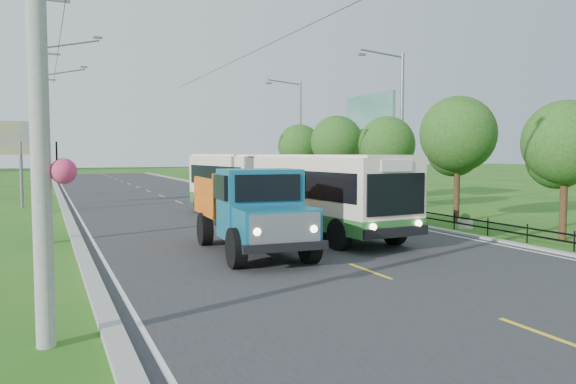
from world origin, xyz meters
TOP-DOWN VIEW (x-y plane):
  - ground at (0.00, 0.00)m, footprint 240.00×240.00m
  - road at (0.00, 20.00)m, footprint 14.00×120.00m
  - curb_left at (-7.20, 20.00)m, footprint 0.40×120.00m
  - curb_right at (7.15, 20.00)m, footprint 0.30×120.00m
  - edge_line_left at (-6.65, 20.00)m, footprint 0.12×120.00m
  - edge_line_right at (6.65, 20.00)m, footprint 0.12×120.00m
  - centre_dash at (0.00, 0.00)m, footprint 0.12×2.20m
  - railing_right at (8.00, 14.00)m, footprint 0.04×40.00m
  - pole_nearest at (-8.24, -3.00)m, footprint 3.51×0.44m
  - pole_near at (-8.26, 9.00)m, footprint 3.51×0.32m
  - pole_mid at (-8.26, 21.00)m, footprint 3.51×0.32m
  - pole_far at (-8.26, 33.00)m, footprint 3.51×0.32m
  - tree_second at (9.86, 2.14)m, footprint 3.18×3.26m
  - tree_third at (9.86, 8.14)m, footprint 3.60×3.62m
  - tree_fourth at (9.86, 14.14)m, footprint 3.24×3.31m
  - tree_fifth at (9.86, 20.14)m, footprint 3.48×3.52m
  - tree_back at (9.86, 26.14)m, footprint 3.30×3.36m
  - streetlight_mid at (10.64, 14.00)m, footprint 3.02×0.20m
  - streetlight_far at (10.64, 28.00)m, footprint 3.02×0.20m
  - planter_near at (8.60, 6.00)m, footprint 0.64×0.64m
  - planter_mid at (8.60, 14.00)m, footprint 0.64×0.64m
  - planter_far at (8.60, 22.00)m, footprint 0.64×0.64m
  - billboard_left at (-9.50, 24.00)m, footprint 3.00×0.20m
  - billboard_right at (12.30, 20.00)m, footprint 0.24×6.00m
  - bus at (1.41, 10.07)m, footprint 4.19×16.52m
  - dump_truck at (-2.01, 4.11)m, footprint 2.95×6.81m

SIDE VIEW (x-z plane):
  - ground at x=0.00m, z-range 0.00..0.00m
  - road at x=0.00m, z-range 0.00..0.02m
  - edge_line_left at x=-6.65m, z-range 0.02..0.02m
  - edge_line_right at x=6.65m, z-range 0.02..0.02m
  - centre_dash at x=0.00m, z-range 0.02..0.02m
  - curb_right at x=7.15m, z-range 0.00..0.10m
  - curb_left at x=-7.20m, z-range 0.00..0.15m
  - planter_near at x=8.60m, z-range -0.05..0.62m
  - planter_mid at x=8.60m, z-range -0.05..0.62m
  - planter_far at x=8.60m, z-range -0.05..0.62m
  - railing_right at x=8.00m, z-range 0.00..0.60m
  - dump_truck at x=-2.01m, z-range 0.19..2.99m
  - bus at x=1.41m, z-range 0.32..3.48m
  - tree_second at x=9.86m, z-range 0.87..6.17m
  - tree_fourth at x=9.86m, z-range 0.89..6.29m
  - tree_back at x=9.86m, z-range 0.90..6.40m
  - tree_fifth at x=9.86m, z-range 0.95..6.75m
  - billboard_left at x=-9.50m, z-range 1.27..6.47m
  - tree_third at x=9.86m, z-range 0.99..6.99m
  - streetlight_mid at x=10.64m, z-range 0.37..9.44m
  - streetlight_far at x=10.64m, z-range 0.37..9.44m
  - pole_nearest at x=-8.24m, z-range -0.06..9.94m
  - pole_near at x=-8.26m, z-range 0.09..10.09m
  - pole_mid at x=-8.26m, z-range 0.09..10.09m
  - pole_far at x=-8.26m, z-range 0.09..10.09m
  - billboard_right at x=12.30m, z-range 1.69..8.99m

